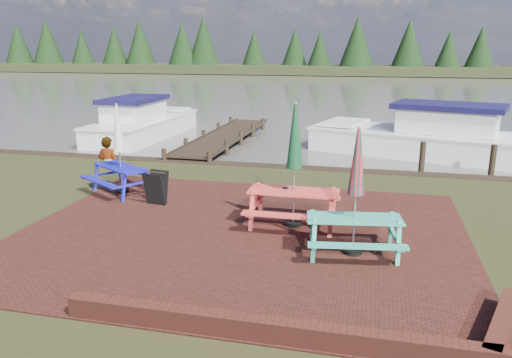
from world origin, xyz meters
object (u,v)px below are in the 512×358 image
object	(u,v)px
jetty	(224,136)
person	(106,137)
picnic_table_blue	(120,163)
picnic_table_teal	(355,212)
boat_near	(425,139)
picnic_table_red	(294,185)
chalkboard	(156,188)
boat_jetty	(142,124)

from	to	relation	value
jetty	person	world-z (taller)	person
picnic_table_blue	jetty	world-z (taller)	picnic_table_blue
picnic_table_blue	picnic_table_teal	bearing A→B (deg)	8.44
boat_near	person	bearing A→B (deg)	133.66
picnic_table_red	boat_near	size ratio (longest dim) A/B	0.31
picnic_table_teal	chalkboard	distance (m)	5.15
jetty	boat_near	size ratio (longest dim) A/B	1.09
boat_near	picnic_table_red	bearing A→B (deg)	176.31
picnic_table_teal	chalkboard	world-z (taller)	picnic_table_teal
jetty	person	size ratio (longest dim) A/B	4.74
jetty	boat_near	xyz separation A→B (m)	(7.84, -0.48, 0.32)
jetty	person	xyz separation A→B (m)	(-2.14, -5.56, 0.84)
boat_jetty	boat_near	size ratio (longest dim) A/B	0.83
chalkboard	picnic_table_blue	bearing A→B (deg)	158.24
picnic_table_red	chalkboard	size ratio (longest dim) A/B	3.21
picnic_table_teal	boat_near	bearing A→B (deg)	69.63
picnic_table_teal	picnic_table_blue	world-z (taller)	picnic_table_teal
picnic_table_red	chalkboard	world-z (taller)	picnic_table_red
picnic_table_blue	boat_near	xyz separation A→B (m)	(8.14, 7.64, -0.37)
boat_jetty	person	size ratio (longest dim) A/B	3.63
picnic_table_blue	chalkboard	bearing A→B (deg)	2.99
chalkboard	jetty	xyz separation A→B (m)	(-1.01, 8.85, -0.31)
boat_near	picnic_table_teal	bearing A→B (deg)	-174.67
boat_jetty	picnic_table_teal	bearing A→B (deg)	-48.97
picnic_table_red	picnic_table_blue	xyz separation A→B (m)	(-4.76, 1.45, -0.11)
picnic_table_red	person	size ratio (longest dim) A/B	1.36
picnic_table_teal	picnic_table_red	xyz separation A→B (m)	(-1.31, 1.22, 0.09)
picnic_table_teal	jetty	xyz separation A→B (m)	(-5.77, 10.79, -0.71)
chalkboard	boat_near	bearing A→B (deg)	58.22
picnic_table_teal	boat_jetty	distance (m)	14.91
picnic_table_teal	jetty	bearing A→B (deg)	109.11
picnic_table_teal	picnic_table_red	size ratio (longest dim) A/B	0.90
picnic_table_blue	boat_jetty	world-z (taller)	picnic_table_blue
boat_near	person	distance (m)	11.21
chalkboard	jetty	distance (m)	8.91
picnic_table_blue	boat_jetty	size ratio (longest dim) A/B	0.33
picnic_table_blue	boat_near	bearing A→B (deg)	75.38
jetty	person	bearing A→B (deg)	-111.06
chalkboard	person	distance (m)	4.59
picnic_table_blue	boat_near	world-z (taller)	picnic_table_blue
person	picnic_table_blue	bearing A→B (deg)	127.02
picnic_table_teal	person	xyz separation A→B (m)	(-7.91, 5.23, 0.13)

